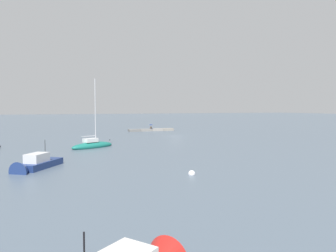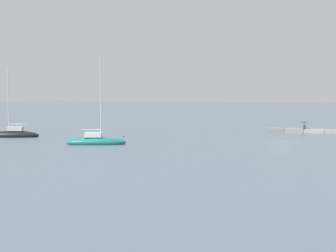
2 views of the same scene
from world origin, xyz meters
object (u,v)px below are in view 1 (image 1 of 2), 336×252
Objects in this scene: umbrella_open_navy at (151,125)px; sailboat_teal_outer at (92,145)px; person_seated_brown_left at (151,128)px; motorboat_navy_mid at (35,166)px; mooring_buoy_near at (192,174)px.

umbrella_open_navy is 35.26m from sailboat_teal_outer.
motorboat_navy_mid is at bearing 48.21° from person_seated_brown_left.
sailboat_teal_outer is 17.01× the size of mooring_buoy_near.
mooring_buoy_near is (14.13, 52.72, -0.75)m from person_seated_brown_left.
umbrella_open_navy is 1.96× the size of mooring_buoy_near.
sailboat_teal_outer reaches higher than person_seated_brown_left.
motorboat_navy_mid is (27.47, 44.56, -1.34)m from umbrella_open_navy.
umbrella_open_navy reaches higher than mooring_buoy_near.
mooring_buoy_near is at bearing 64.90° from person_seated_brown_left.
mooring_buoy_near is (-13.36, 8.21, -0.26)m from motorboat_navy_mid.
motorboat_navy_mid is 9.73× the size of mooring_buoy_near.
umbrella_open_navy is 0.20× the size of motorboat_navy_mid.
umbrella_open_navy reaches higher than person_seated_brown_left.
sailboat_teal_outer is (19.54, 29.28, -0.50)m from person_seated_brown_left.
person_seated_brown_left is 52.32m from motorboat_navy_mid.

